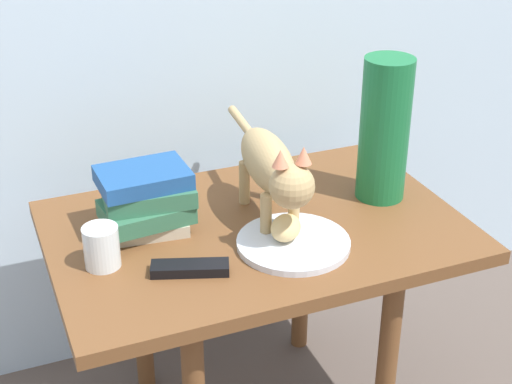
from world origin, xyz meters
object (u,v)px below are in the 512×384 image
Objects in this scene: tv_remote at (190,268)px; bread_roll at (286,228)px; book_stack at (146,200)px; candle_jar at (102,249)px; cat at (272,167)px; plate at (293,243)px; green_vase at (384,130)px; side_table at (256,253)px.

bread_roll is at bearing 26.22° from tv_remote.
book_stack reaches higher than candle_jar.
book_stack is at bearing 163.97° from cat.
tv_remote is at bearing -176.43° from plate.
book_stack is at bearing 145.27° from plate.
cat is 0.28m from tv_remote.
green_vase is (0.27, 0.13, 0.16)m from plate.
cat is (-0.00, 0.10, 0.13)m from plate.
cat is 0.38m from candle_jar.
book_stack reaches higher than side_table.
book_stack is at bearing 145.90° from bread_roll.
side_table is 4.39× the size of book_stack.
side_table is at bearing 105.67° from bread_roll.
cat reaches higher than side_table.
green_vase is 2.17× the size of tv_remote.
candle_jar reaches higher than bread_roll.
plate is 0.71× the size of green_vase.
book_stack is (-0.22, 0.07, 0.14)m from side_table.
tv_remote is (0.15, -0.09, -0.03)m from candle_jar.
green_vase reaches higher than book_stack.
tv_remote is (-0.22, -0.12, -0.12)m from cat.
green_vase is at bearing 35.06° from tv_remote.
book_stack reaches higher than bread_roll.
side_table is 0.21m from cat.
candle_jar is (-0.37, -0.03, -0.09)m from cat.
tv_remote is at bearing -80.50° from book_stack.
bread_roll is at bearing -95.29° from cat.
green_vase reaches higher than bread_roll.
cat reaches higher than candle_jar.
bread_roll is (0.03, -0.09, 0.11)m from side_table.
bread_roll is at bearing -74.33° from side_table.
side_table is at bearing -176.22° from green_vase.
bread_roll is at bearing -9.67° from candle_jar.
candle_jar is (-0.36, 0.06, -0.00)m from bread_roll.
tv_remote is (-0.22, -0.01, 0.00)m from plate.
bread_roll is 0.53× the size of tv_remote.
bread_roll is at bearing -158.02° from green_vase.
side_table is 0.24m from tv_remote.
bread_roll is 0.22m from tv_remote.
green_vase is at bearing 4.67° from cat.
side_table is at bearing 52.28° from tv_remote.
book_stack is (-0.24, 0.17, 0.03)m from bread_roll.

